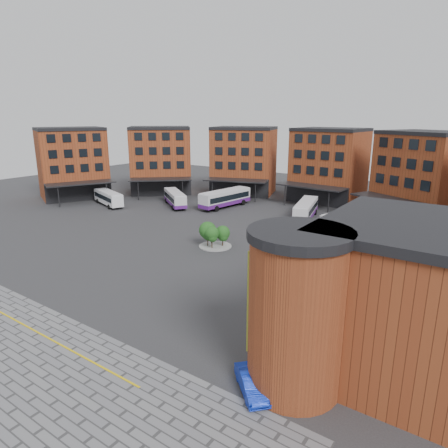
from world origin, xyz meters
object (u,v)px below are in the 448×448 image
Objects in this scene: bus_a at (108,197)px; blue_car at (252,383)px; bus_d at (306,209)px; bus_c at (225,198)px; bus_b at (175,198)px; bus_e at (354,221)px; tree_island at (213,234)px; bus_f at (398,243)px.

blue_car is (51.02, -30.49, -1.00)m from bus_a.
bus_d reaches higher than blue_car.
bus_b is at bearing -142.59° from bus_c.
bus_c reaches higher than bus_b.
blue_car is (31.56, -42.32, -1.14)m from bus_c.
bus_d is at bearing -41.91° from bus_b.
bus_e is 2.89× the size of blue_car.
bus_a is at bearing -140.51° from bus_c.
blue_car is at bearing -84.74° from bus_d.
bus_f is at bearing 26.78° from tree_island.
blue_car is at bearing -97.06° from bus_b.
bus_c is 25.61m from bus_e.
bus_c reaches higher than bus_a.
bus_c is 34.71m from bus_f.
bus_b is 0.80× the size of bus_c.
tree_island is 0.39× the size of bus_d.
bus_a is 45.78m from bus_e.
bus_c is at bearing 121.08° from tree_island.
tree_island is 29.04m from blue_car.
tree_island is 23.35m from bus_f.
bus_c is (19.46, 11.82, 0.13)m from bus_a.
bus_b is 34.02m from bus_e.
bus_f is at bearing -46.22° from bus_d.
bus_b is at bearing 177.60° from bus_d.
bus_e is (33.96, 1.87, 0.18)m from bus_b.
tree_island is 0.44× the size of bus_a.
bus_c is at bearing -39.44° from bus_a.
tree_island is at bearing -50.72° from bus_c.
tree_island is at bearing -86.04° from bus_a.
bus_c reaches higher than bus_f.
bus_a is at bearing 158.93° from bus_b.
bus_d is at bearing 62.47° from blue_car.
blue_car is (40.08, -37.55, -0.90)m from bus_b.
tree_island reaches higher than bus_c.
tree_island is 0.46× the size of bus_f.
tree_island reaches higher than bus_e.
bus_c is at bearing -147.90° from bus_f.
bus_a is 2.53× the size of blue_car.
bus_f is (33.23, -10.02, -0.16)m from bus_c.
bus_d is (3.88, 21.05, -0.24)m from tree_island.
tree_island reaches higher than bus_f.
bus_b is 2.42× the size of blue_car.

